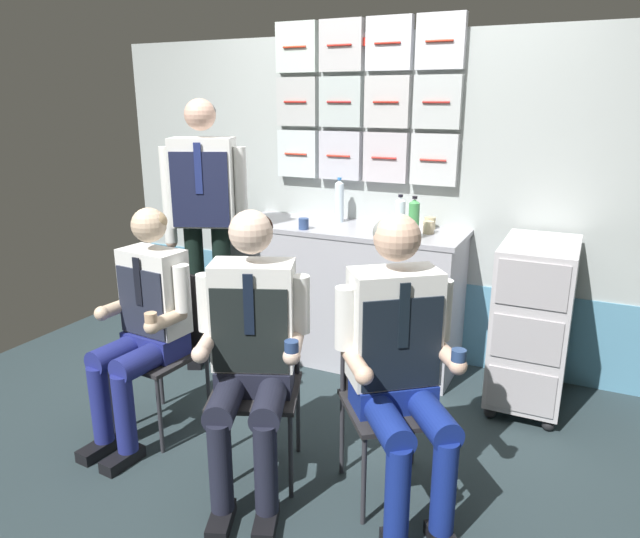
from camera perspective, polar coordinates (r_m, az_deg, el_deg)
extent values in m
cube|color=#263336|center=(3.20, -2.81, -16.96)|extent=(4.80, 4.80, 0.04)
cube|color=#A6AEAC|center=(4.00, 6.41, 6.71)|extent=(4.20, 0.06, 2.15)
cube|color=teal|center=(4.17, 5.91, -4.13)|extent=(4.12, 0.01, 0.57)
cube|color=silver|center=(4.16, -2.18, 11.29)|extent=(0.30, 0.06, 0.32)
cylinder|color=red|center=(4.12, -2.43, 11.25)|extent=(0.17, 0.01, 0.01)
cube|color=#B7B6C1|center=(4.02, 2.02, 11.11)|extent=(0.30, 0.06, 0.32)
cylinder|color=red|center=(3.98, 1.80, 11.07)|extent=(0.17, 0.01, 0.01)
cube|color=#BCB5BC|center=(3.90, 6.49, 10.86)|extent=(0.30, 0.06, 0.32)
cylinder|color=red|center=(3.86, 6.30, 10.82)|extent=(0.17, 0.01, 0.01)
cube|color=silver|center=(3.80, 11.20, 10.53)|extent=(0.30, 0.06, 0.32)
cylinder|color=red|center=(3.77, 11.05, 10.48)|extent=(0.17, 0.01, 0.01)
cube|color=#AEB0AF|center=(4.14, -2.24, 16.13)|extent=(0.30, 0.06, 0.32)
cylinder|color=red|center=(4.11, -2.49, 16.13)|extent=(0.17, 0.01, 0.01)
cube|color=#A9B5B3|center=(4.00, 2.07, 16.13)|extent=(0.30, 0.06, 0.32)
cylinder|color=red|center=(3.96, 1.84, 16.13)|extent=(0.17, 0.01, 0.01)
cube|color=#B9B8B7|center=(3.88, 6.66, 16.03)|extent=(0.30, 0.06, 0.32)
cylinder|color=red|center=(3.84, 6.47, 16.03)|extent=(0.17, 0.01, 0.01)
cube|color=#B3B9B9|center=(3.79, 11.50, 15.81)|extent=(0.30, 0.06, 0.32)
cylinder|color=red|center=(3.75, 11.35, 15.82)|extent=(0.17, 0.01, 0.01)
cube|color=silver|center=(4.15, -2.29, 20.98)|extent=(0.30, 0.06, 0.32)
cylinder|color=red|center=(4.12, -2.56, 21.02)|extent=(0.17, 0.01, 0.01)
cube|color=#B6B4B6|center=(4.01, 2.12, 21.14)|extent=(0.30, 0.06, 0.32)
cylinder|color=red|center=(3.98, 1.89, 21.19)|extent=(0.17, 0.01, 0.01)
cube|color=silver|center=(3.89, 6.84, 21.19)|extent=(0.30, 0.06, 0.32)
cylinder|color=red|center=(3.86, 6.65, 21.25)|extent=(0.17, 0.01, 0.01)
cube|color=silver|center=(3.80, 11.82, 21.10)|extent=(0.30, 0.06, 0.32)
cylinder|color=red|center=(3.76, 11.67, 21.16)|extent=(0.17, 0.01, 0.01)
cube|color=red|center=(3.97, 4.20, 21.41)|extent=(0.20, 0.02, 0.05)
cube|color=#ABABB4|center=(3.94, 2.54, -2.69)|extent=(1.52, 0.52, 0.90)
cube|color=#9C9BA5|center=(3.82, 2.63, 3.96)|extent=(1.55, 0.53, 0.03)
sphere|color=black|center=(3.52, 16.40, -13.33)|extent=(0.07, 0.07, 0.07)
sphere|color=black|center=(3.50, 21.55, -14.05)|extent=(0.07, 0.07, 0.07)
sphere|color=black|center=(4.00, 17.74, -9.65)|extent=(0.07, 0.07, 0.07)
sphere|color=black|center=(3.99, 22.21, -10.24)|extent=(0.07, 0.07, 0.07)
cube|color=#BCB8BC|center=(3.55, 20.25, -4.70)|extent=(0.40, 0.64, 0.91)
cube|color=#A8A4A8|center=(3.37, 19.15, -11.34)|extent=(0.35, 0.01, 0.24)
cube|color=#A8A4A8|center=(3.25, 19.65, -6.59)|extent=(0.35, 0.01, 0.24)
cube|color=#A8A4A8|center=(3.15, 20.17, -1.50)|extent=(0.35, 0.01, 0.24)
cylinder|color=#28282D|center=(3.13, 20.45, 0.91)|extent=(0.32, 0.02, 0.02)
cylinder|color=#2D2D33|center=(3.35, -19.90, -11.85)|extent=(0.02, 0.02, 0.42)
cylinder|color=#2D2D33|center=(3.11, -15.49, -13.77)|extent=(0.02, 0.02, 0.42)
cylinder|color=#2D2D33|center=(3.56, -15.44, -9.72)|extent=(0.02, 0.02, 0.42)
cylinder|color=#2D2D33|center=(3.33, -11.00, -11.29)|extent=(0.02, 0.02, 0.42)
cube|color=#262526|center=(3.24, -15.76, -8.15)|extent=(0.43, 0.43, 0.02)
cube|color=#262526|center=(3.28, -13.67, -3.67)|extent=(0.37, 0.06, 0.40)
cylinder|color=#2D2D33|center=(3.40, -15.99, -3.15)|extent=(0.02, 0.02, 0.40)
cylinder|color=#2D2D33|center=(3.16, -11.43, -4.33)|extent=(0.02, 0.02, 0.40)
cube|color=black|center=(3.28, -20.93, -16.22)|extent=(0.11, 0.23, 0.06)
cube|color=black|center=(3.16, -18.85, -17.30)|extent=(0.11, 0.23, 0.06)
cylinder|color=navy|center=(3.18, -20.80, -12.34)|extent=(0.10, 0.10, 0.41)
cylinder|color=navy|center=(3.06, -18.69, -13.31)|extent=(0.10, 0.10, 0.41)
cylinder|color=navy|center=(3.18, -19.00, -7.71)|extent=(0.16, 0.36, 0.13)
cylinder|color=navy|center=(3.06, -16.84, -8.49)|extent=(0.16, 0.36, 0.13)
cube|color=navy|center=(3.21, -15.86, -6.99)|extent=(0.33, 0.23, 0.12)
cube|color=white|center=(3.12, -15.99, -2.11)|extent=(0.35, 0.21, 0.44)
cube|color=#232837|center=(3.07, -17.23, -3.22)|extent=(0.31, 0.04, 0.36)
cube|color=black|center=(3.03, -17.52, -1.20)|extent=(0.04, 0.01, 0.25)
cylinder|color=white|center=(3.25, -18.47, -0.71)|extent=(0.08, 0.08, 0.24)
cylinder|color=beige|center=(3.22, -19.33, -3.60)|extent=(0.09, 0.23, 0.07)
sphere|color=beige|center=(3.16, -20.70, -4.11)|extent=(0.08, 0.08, 0.08)
cylinder|color=white|center=(2.97, -13.43, -1.86)|extent=(0.08, 0.08, 0.24)
cylinder|color=beige|center=(2.97, -14.86, -4.88)|extent=(0.09, 0.23, 0.07)
sphere|color=beige|center=(2.90, -16.25, -5.47)|extent=(0.08, 0.08, 0.08)
cylinder|color=tan|center=(2.89, -16.32, -4.73)|extent=(0.06, 0.06, 0.06)
sphere|color=beige|center=(3.03, -16.51, 4.18)|extent=(0.18, 0.18, 0.18)
ellipsoid|color=tan|center=(3.04, -16.35, 4.52)|extent=(0.19, 0.17, 0.12)
cylinder|color=#2D2D33|center=(2.77, -10.71, -17.47)|extent=(0.02, 0.02, 0.42)
cylinder|color=#2D2D33|center=(2.71, -2.92, -17.98)|extent=(0.02, 0.02, 0.42)
cylinder|color=#2D2D33|center=(3.07, -9.09, -13.77)|extent=(0.02, 0.02, 0.42)
cylinder|color=#2D2D33|center=(3.01, -2.17, -14.13)|extent=(0.02, 0.02, 0.42)
cube|color=#262526|center=(2.77, -6.37, -11.91)|extent=(0.52, 0.52, 0.02)
cube|color=#262526|center=(2.85, -5.88, -6.37)|extent=(0.35, 0.17, 0.40)
cylinder|color=#2D2D33|center=(2.87, -9.47, -6.31)|extent=(0.02, 0.02, 0.40)
cylinder|color=#2D2D33|center=(2.82, -2.27, -6.55)|extent=(0.02, 0.02, 0.40)
cube|color=black|center=(2.69, -9.71, -23.23)|extent=(0.17, 0.24, 0.06)
cube|color=black|center=(2.66, -5.35, -23.59)|extent=(0.17, 0.24, 0.06)
cylinder|color=#1C1E2E|center=(2.58, -9.77, -18.65)|extent=(0.10, 0.10, 0.41)
cylinder|color=#1C1E2E|center=(2.55, -5.35, -18.96)|extent=(0.10, 0.10, 0.41)
cylinder|color=#1C1E2E|center=(2.61, -9.16, -12.41)|extent=(0.27, 0.41, 0.13)
cylinder|color=#1C1E2E|center=(2.58, -4.91, -12.64)|extent=(0.27, 0.41, 0.13)
cube|color=#1C1E2E|center=(2.74, -6.41, -10.60)|extent=(0.40, 0.32, 0.12)
cube|color=white|center=(2.63, -6.55, -4.48)|extent=(0.42, 0.33, 0.49)
cube|color=black|center=(2.55, -6.92, -6.15)|extent=(0.32, 0.14, 0.39)
cube|color=black|center=(2.50, -7.05, -3.52)|extent=(0.04, 0.02, 0.27)
cylinder|color=white|center=(2.66, -11.14, -3.26)|extent=(0.08, 0.08, 0.27)
cylinder|color=beige|center=(2.61, -11.11, -7.23)|extent=(0.16, 0.25, 0.07)
sphere|color=beige|center=(2.51, -11.72, -8.23)|extent=(0.08, 0.08, 0.08)
cylinder|color=white|center=(2.59, -1.92, -3.50)|extent=(0.08, 0.08, 0.27)
cylinder|color=beige|center=(2.55, -2.56, -7.56)|extent=(0.16, 0.25, 0.07)
sphere|color=beige|center=(2.45, -2.81, -8.60)|extent=(0.08, 0.08, 0.08)
cylinder|color=navy|center=(2.43, -2.83, -7.75)|extent=(0.06, 0.06, 0.06)
sphere|color=beige|center=(2.52, -6.83, 3.64)|extent=(0.19, 0.19, 0.19)
ellipsoid|color=black|center=(2.53, -6.79, 4.10)|extent=(0.24, 0.23, 0.14)
cylinder|color=#2D2D33|center=(2.57, 4.33, -20.11)|extent=(0.02, 0.02, 0.42)
cylinder|color=#2D2D33|center=(2.68, 12.12, -18.76)|extent=(0.02, 0.02, 0.42)
cylinder|color=#2D2D33|center=(2.86, 2.18, -15.96)|extent=(0.02, 0.02, 0.42)
cylinder|color=#2D2D33|center=(2.96, 9.18, -14.97)|extent=(0.02, 0.02, 0.42)
cube|color=#262526|center=(2.65, 7.12, -13.40)|extent=(0.56, 0.56, 0.02)
cube|color=#262526|center=(2.71, 5.94, -7.60)|extent=(0.31, 0.25, 0.40)
cylinder|color=#2D2D33|center=(2.65, 2.28, -8.07)|extent=(0.02, 0.02, 0.40)
cylinder|color=#2D2D33|center=(2.76, 9.58, -7.29)|extent=(0.02, 0.02, 0.40)
cylinder|color=navy|center=(2.43, 7.63, -21.08)|extent=(0.10, 0.10, 0.41)
cylinder|color=navy|center=(2.49, 12.09, -20.23)|extent=(0.10, 0.10, 0.41)
cylinder|color=navy|center=(2.44, 6.38, -14.45)|extent=(0.34, 0.39, 0.13)
cylinder|color=navy|center=(2.51, 10.71, -13.80)|extent=(0.34, 0.39, 0.13)
cube|color=navy|center=(2.61, 7.18, -12.05)|extent=(0.40, 0.37, 0.12)
cube|color=white|center=(2.50, 7.28, -5.60)|extent=(0.42, 0.39, 0.50)
cube|color=black|center=(2.42, 8.10, -7.39)|extent=(0.28, 0.22, 0.40)
cube|color=black|center=(2.36, 8.29, -4.60)|extent=(0.04, 0.03, 0.28)
cylinder|color=white|center=(2.42, 2.46, -4.86)|extent=(0.08, 0.08, 0.27)
cylinder|color=#DDB195|center=(2.38, 3.59, -9.24)|extent=(0.21, 0.24, 0.07)
sphere|color=#DDB195|center=(2.29, 4.37, -10.41)|extent=(0.08, 0.08, 0.08)
cylinder|color=white|center=(2.56, 11.91, -4.00)|extent=(0.08, 0.08, 0.27)
cylinder|color=#DDB195|center=(2.51, 12.32, -8.21)|extent=(0.21, 0.24, 0.07)
sphere|color=#DDB195|center=(2.42, 13.43, -9.25)|extent=(0.08, 0.08, 0.08)
cylinder|color=navy|center=(2.41, 13.49, -8.39)|extent=(0.06, 0.06, 0.06)
sphere|color=#DDB195|center=(2.38, 7.61, 3.08)|extent=(0.20, 0.20, 0.20)
ellipsoid|color=gray|center=(2.39, 7.50, 3.57)|extent=(0.26, 0.26, 0.14)
cube|color=black|center=(4.10, -11.90, -8.61)|extent=(0.18, 0.26, 0.06)
cube|color=black|center=(4.06, -9.13, -8.74)|extent=(0.18, 0.26, 0.06)
cylinder|color=black|center=(3.95, -12.06, -2.11)|extent=(0.12, 0.12, 0.90)
cylinder|color=black|center=(3.91, -9.50, -2.17)|extent=(0.12, 0.12, 0.90)
cube|color=white|center=(3.77, -11.37, 8.39)|extent=(0.45, 0.36, 0.55)
cube|color=#191E3B|center=(3.66, -11.77, 7.62)|extent=(0.33, 0.15, 0.46)
cube|color=navy|center=(3.64, -11.92, 9.66)|extent=(0.04, 0.02, 0.31)
cylinder|color=white|center=(3.84, -14.72, 7.03)|extent=(0.08, 0.08, 0.61)
sphere|color=#DCAA93|center=(3.90, -14.40, 2.58)|extent=(0.08, 0.08, 0.08)
cylinder|color=white|center=(3.73, -7.78, 7.15)|extent=(0.08, 0.08, 0.61)
sphere|color=#DCAA93|center=(3.79, -7.60, 2.57)|extent=(0.08, 0.08, 0.08)
sphere|color=#DCAA93|center=(3.74, -11.74, 14.67)|extent=(0.19, 0.19, 0.19)
ellipsoid|color=gray|center=(3.75, -11.70, 14.95)|extent=(0.24, 0.24, 0.14)
cylinder|color=silver|center=(3.66, 7.86, 5.10)|extent=(0.07, 0.07, 0.20)
cone|color=silver|center=(3.64, 7.93, 6.82)|extent=(0.07, 0.07, 0.02)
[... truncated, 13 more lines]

